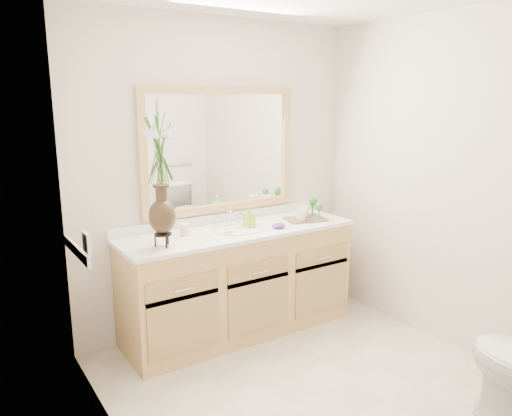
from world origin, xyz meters
TOP-DOWN VIEW (x-y plane):
  - floor at (0.00, 0.00)m, footprint 2.60×2.60m
  - wall_back at (0.00, 1.30)m, footprint 2.40×0.02m
  - wall_left at (-1.20, 0.00)m, footprint 0.02×2.60m
  - wall_right at (1.20, 0.00)m, footprint 0.02×2.60m
  - vanity at (0.00, 1.01)m, footprint 1.80×0.55m
  - counter at (0.00, 1.01)m, footprint 1.84×0.57m
  - sink at (0.00, 1.00)m, footprint 0.38×0.34m
  - mirror at (0.00, 1.28)m, footprint 1.32×0.04m
  - switch_plate at (-1.19, 0.76)m, footprint 0.02×0.12m
  - door at (-0.30, -1.29)m, footprint 0.80×0.03m
  - flower_vase at (-0.65, 0.91)m, footprint 0.21×0.21m
  - tumbler at (-0.41, 1.08)m, footprint 0.07×0.07m
  - soap_dish at (-0.14, 0.93)m, footprint 0.09×0.09m
  - soap_bottle at (0.10, 1.03)m, footprint 0.07×0.07m
  - purple_dish at (0.27, 0.88)m, footprint 0.12×0.10m
  - tray at (0.61, 0.96)m, footprint 0.35×0.28m
  - mug_left at (0.53, 0.93)m, footprint 0.12×0.12m
  - mug_right at (0.61, 1.00)m, footprint 0.13×0.13m
  - goblet_front at (0.69, 0.89)m, footprint 0.06×0.06m
  - goblet_back at (0.73, 1.03)m, footprint 0.07×0.07m

SIDE VIEW (x-z plane):
  - floor at x=0.00m, z-range 0.00..0.00m
  - vanity at x=0.00m, z-range 0.00..0.80m
  - sink at x=0.00m, z-range 0.66..0.89m
  - counter at x=0.00m, z-range 0.80..0.83m
  - tray at x=0.61m, z-range 0.83..0.85m
  - soap_dish at x=-0.14m, z-range 0.83..0.85m
  - purple_dish at x=0.27m, z-range 0.83..0.87m
  - tumbler at x=-0.41m, z-range 0.83..0.92m
  - mug_right at x=0.61m, z-range 0.85..0.94m
  - mug_left at x=0.53m, z-range 0.85..0.94m
  - soap_bottle at x=0.10m, z-range 0.83..0.98m
  - goblet_front at x=0.69m, z-range 0.87..1.00m
  - goblet_back at x=0.73m, z-range 0.87..1.03m
  - switch_plate at x=-1.19m, z-range 0.92..1.04m
  - door at x=-0.30m, z-range 0.00..2.00m
  - wall_back at x=0.00m, z-range 0.00..2.40m
  - wall_left at x=-1.20m, z-range 0.00..2.40m
  - wall_right at x=1.20m, z-range 0.00..2.40m
  - mirror at x=0.00m, z-range 0.92..1.89m
  - flower_vase at x=-0.65m, z-range 0.99..1.86m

